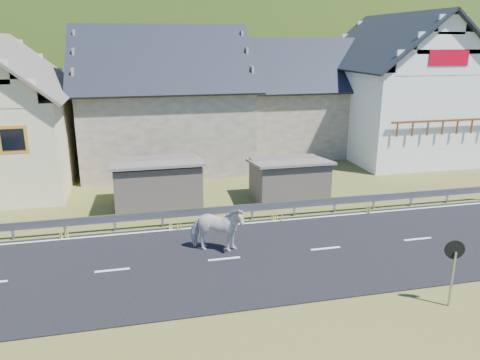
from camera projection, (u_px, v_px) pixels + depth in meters
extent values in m
plane|color=#445123|center=(224.00, 260.00, 17.25)|extent=(160.00, 160.00, 0.00)
cube|color=black|center=(224.00, 259.00, 17.25)|extent=(60.00, 7.00, 0.04)
cube|color=silver|center=(224.00, 259.00, 17.24)|extent=(60.00, 6.60, 0.01)
cube|color=#93969B|center=(208.00, 211.00, 20.52)|extent=(28.00, 0.08, 0.34)
cube|color=#93969B|center=(13.00, 232.00, 18.90)|extent=(0.10, 0.06, 0.70)
cube|color=#93969B|center=(65.00, 227.00, 19.32)|extent=(0.10, 0.06, 0.70)
cube|color=#93969B|center=(115.00, 223.00, 19.75)|extent=(0.10, 0.06, 0.70)
cube|color=#93969B|center=(162.00, 220.00, 20.18)|extent=(0.10, 0.06, 0.70)
cube|color=#93969B|center=(208.00, 216.00, 20.61)|extent=(0.10, 0.06, 0.70)
cube|color=#93969B|center=(252.00, 212.00, 21.04)|extent=(0.10, 0.06, 0.70)
cube|color=#93969B|center=(294.00, 209.00, 21.46)|extent=(0.10, 0.06, 0.70)
cube|color=#93969B|center=(335.00, 206.00, 21.89)|extent=(0.10, 0.06, 0.70)
cube|color=#93969B|center=(374.00, 202.00, 22.32)|extent=(0.10, 0.06, 0.70)
cube|color=#93969B|center=(411.00, 199.00, 22.75)|extent=(0.10, 0.06, 0.70)
cube|color=#93969B|center=(447.00, 196.00, 23.18)|extent=(0.10, 0.06, 0.70)
cube|color=brown|center=(158.00, 184.00, 22.58)|extent=(4.30, 3.30, 2.40)
cube|color=brown|center=(289.00, 181.00, 23.53)|extent=(3.80, 2.90, 2.20)
cube|color=beige|center=(3.00, 141.00, 25.60)|extent=(7.00, 9.00, 5.00)
cube|color=orange|center=(13.00, 139.00, 21.48)|extent=(1.30, 0.12, 1.30)
cube|color=tan|center=(164.00, 125.00, 30.33)|extent=(10.00, 9.00, 5.00)
cube|color=tan|center=(300.00, 118.00, 34.39)|extent=(9.00, 8.00, 4.60)
cube|color=white|center=(396.00, 111.00, 32.67)|extent=(8.00, 10.00, 6.00)
cube|color=#B30215|center=(449.00, 58.00, 26.89)|extent=(2.60, 0.06, 0.90)
cube|color=maroon|center=(443.00, 121.00, 27.72)|extent=(6.80, 0.12, 0.12)
ellipsoid|color=#18350C|center=(153.00, 111.00, 192.13)|extent=(440.00, 280.00, 260.00)
imported|color=beige|center=(217.00, 229.00, 17.63)|extent=(1.61, 2.34, 1.81)
cylinder|color=#93969B|center=(452.00, 279.00, 14.02)|extent=(0.07, 0.07, 1.80)
cylinder|color=black|center=(455.00, 250.00, 13.81)|extent=(0.58, 0.19, 0.59)
cylinder|color=white|center=(454.00, 249.00, 13.85)|extent=(0.49, 0.15, 0.50)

